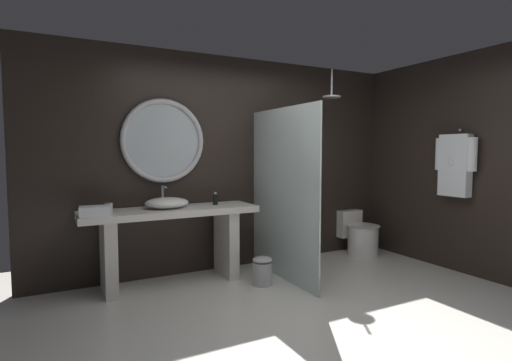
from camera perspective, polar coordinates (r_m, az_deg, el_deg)
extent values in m
plane|color=silver|center=(3.63, 9.72, -19.42)|extent=(5.76, 5.76, 0.00)
cube|color=black|center=(4.97, -3.53, 2.50)|extent=(4.80, 0.10, 2.60)
cube|color=black|center=(5.54, 24.61, 2.31)|extent=(0.10, 2.47, 2.60)
cube|color=silver|center=(4.38, -12.19, -4.39)|extent=(1.88, 0.56, 0.07)
cube|color=silver|center=(4.34, -20.50, -10.27)|extent=(0.12, 0.47, 0.76)
cube|color=silver|center=(4.67, -4.33, -8.98)|extent=(0.12, 0.47, 0.76)
ellipsoid|color=white|center=(4.38, -12.74, -3.17)|extent=(0.47, 0.39, 0.12)
cylinder|color=#B7B7BC|center=(4.55, -13.32, -2.17)|extent=(0.02, 0.02, 0.24)
cylinder|color=#B7B7BC|center=(4.47, -13.11, -0.89)|extent=(0.02, 0.15, 0.02)
cylinder|color=silver|center=(4.25, -20.49, -3.71)|extent=(0.08, 0.08, 0.10)
cylinder|color=black|center=(4.58, -5.89, -2.73)|extent=(0.06, 0.06, 0.12)
cylinder|color=#B7B7BC|center=(4.58, -5.89, -1.82)|extent=(0.03, 0.03, 0.02)
torus|color=#B7B7BC|center=(4.59, -13.21, 5.60)|extent=(0.94, 0.06, 0.94)
cylinder|color=#B2BCC1|center=(4.60, -13.24, 5.59)|extent=(0.85, 0.01, 0.85)
cube|color=silver|center=(4.47, 3.90, -1.97)|extent=(0.02, 1.39, 1.94)
cylinder|color=#B7B7BC|center=(5.28, 10.87, 13.73)|extent=(0.02, 0.02, 0.35)
cylinder|color=#B7B7BC|center=(5.25, 10.84, 11.76)|extent=(0.23, 0.23, 0.02)
sphere|color=#B7B7BC|center=(5.28, 27.38, 6.48)|extent=(0.04, 0.04, 0.04)
cube|color=white|center=(5.21, 26.78, 1.96)|extent=(0.12, 0.37, 0.73)
cylinder|color=white|center=(5.10, 28.71, 3.33)|extent=(0.11, 0.11, 0.38)
cylinder|color=white|center=(5.33, 25.03, 3.47)|extent=(0.11, 0.11, 0.38)
sphere|color=white|center=(5.15, 26.31, 2.36)|extent=(0.07, 0.07, 0.07)
cylinder|color=white|center=(5.78, 15.16, -8.34)|extent=(0.42, 0.42, 0.41)
ellipsoid|color=white|center=(5.74, 15.20, -6.25)|extent=(0.44, 0.48, 0.02)
cube|color=white|center=(5.96, 13.23, -6.03)|extent=(0.36, 0.18, 0.39)
cylinder|color=#B7B7BC|center=(4.42, 0.92, -13.24)|extent=(0.22, 0.22, 0.25)
ellipsoid|color=#B7B7BC|center=(4.37, 0.92, -11.34)|extent=(0.22, 0.22, 0.07)
cube|color=white|center=(4.06, -22.22, -4.13)|extent=(0.29, 0.21, 0.10)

